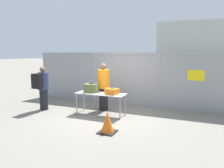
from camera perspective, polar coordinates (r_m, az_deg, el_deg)
ground_plane at (r=7.80m, az=-1.47°, el=-8.36°), size 120.00×120.00×0.00m
fence_section at (r=9.29m, az=3.51°, el=1.67°), size 8.70×0.07×2.23m
inspection_table at (r=7.81m, az=-2.99°, el=-2.94°), size 1.81×0.63×0.78m
suitcase_olive at (r=8.01m, az=-5.40°, el=-1.06°), size 0.55×0.43×0.33m
suitcase_orange at (r=7.60m, az=-0.02°, el=-1.93°), size 0.49×0.41×0.23m
traveler_hooded at (r=8.83m, az=-17.77°, el=-0.63°), size 0.42×0.65×1.68m
security_worker_near at (r=8.40m, az=-2.24°, el=-0.60°), size 0.45×0.45×1.82m
utility_trailer at (r=10.33m, az=16.04°, el=-2.35°), size 3.91×1.90×0.67m
distant_hangar at (r=36.49m, az=22.55°, el=9.10°), size 11.64×11.93×6.34m
traffic_cone at (r=6.18m, az=-1.18°, el=-10.15°), size 0.48×0.48×0.60m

